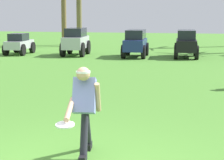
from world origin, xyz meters
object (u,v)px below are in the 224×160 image
(frisbee_in_flight, at_px, (65,125))
(parked_car_slot_a, at_px, (19,44))
(frisbee_thrower, at_px, (84,107))
(parked_car_slot_c, at_px, (136,42))
(parked_car_slot_b, at_px, (76,41))
(parked_car_slot_d, at_px, (186,43))

(frisbee_in_flight, xyz_separation_m, parked_car_slot_a, (-7.82, 15.63, -0.09))
(frisbee_thrower, xyz_separation_m, parked_car_slot_a, (-7.95, 15.07, -0.24))
(parked_car_slot_a, xyz_separation_m, parked_car_slot_c, (6.21, 0.01, 0.16))
(parked_car_slot_b, relative_size, parked_car_slot_c, 0.99)
(frisbee_thrower, xyz_separation_m, parked_car_slot_b, (-4.87, 15.19, -0.06))
(parked_car_slot_c, xyz_separation_m, parked_car_slot_d, (2.47, 0.26, 0.00))
(frisbee_in_flight, relative_size, parked_car_slot_c, 0.12)
(parked_car_slot_a, relative_size, parked_car_slot_b, 0.93)
(frisbee_in_flight, bearing_deg, frisbee_thrower, 77.74)
(parked_car_slot_c, distance_m, parked_car_slot_d, 2.48)
(parked_car_slot_a, distance_m, parked_car_slot_b, 3.08)
(frisbee_thrower, xyz_separation_m, parked_car_slot_c, (-1.74, 15.08, -0.08))
(frisbee_thrower, height_order, parked_car_slot_c, frisbee_thrower)
(frisbee_thrower, bearing_deg, parked_car_slot_a, 117.81)
(parked_car_slot_c, bearing_deg, parked_car_slot_d, 5.94)
(frisbee_thrower, distance_m, frisbee_in_flight, 0.60)
(parked_car_slot_a, height_order, parked_car_slot_d, parked_car_slot_d)
(frisbee_in_flight, bearing_deg, parked_car_slot_b, 106.78)
(frisbee_thrower, relative_size, parked_car_slot_c, 0.58)
(parked_car_slot_c, bearing_deg, parked_car_slot_a, -179.90)
(frisbee_thrower, bearing_deg, parked_car_slot_c, 96.59)
(parked_car_slot_a, height_order, parked_car_slot_b, parked_car_slot_b)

